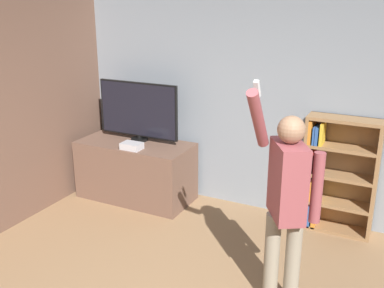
% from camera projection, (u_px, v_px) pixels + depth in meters
% --- Properties ---
extents(wall_back, '(6.96, 0.09, 2.70)m').
position_uv_depth(wall_back, '(272.00, 103.00, 5.26)').
color(wall_back, gray).
rests_on(wall_back, ground_plane).
extents(wall_side_brick, '(0.06, 4.35, 2.70)m').
position_uv_depth(wall_side_brick, '(23.00, 106.00, 5.14)').
color(wall_side_brick, brown).
rests_on(wall_side_brick, ground_plane).
extents(tv_ledge, '(1.47, 0.70, 0.76)m').
position_uv_depth(tv_ledge, '(136.00, 170.00, 5.86)').
color(tv_ledge, brown).
rests_on(tv_ledge, ground_plane).
extents(television, '(1.12, 0.22, 0.76)m').
position_uv_depth(television, '(138.00, 111.00, 5.71)').
color(television, black).
rests_on(television, tv_ledge).
extents(game_console, '(0.25, 0.18, 0.08)m').
position_uv_depth(game_console, '(132.00, 146.00, 5.49)').
color(game_console, silver).
rests_on(game_console, tv_ledge).
extents(bookshelf, '(0.78, 0.28, 1.32)m').
position_uv_depth(bookshelf, '(333.00, 176.00, 4.99)').
color(bookshelf, '#997047').
rests_on(bookshelf, ground_plane).
extents(person, '(0.55, 0.55, 1.97)m').
position_uv_depth(person, '(286.00, 196.00, 3.60)').
color(person, gray).
rests_on(person, ground_plane).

